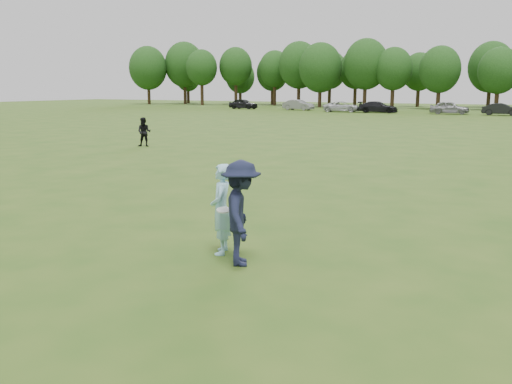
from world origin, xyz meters
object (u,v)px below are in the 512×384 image
Objects in this scene: defender at (241,213)px; car_c at (342,107)px; player_far_a at (144,132)px; car_a at (243,104)px; thrower at (221,209)px; car_f at (502,109)px; car_d at (378,107)px; car_b at (298,105)px; car_e at (449,108)px.

defender is 61.68m from car_c.
defender is 1.22× the size of player_far_a.
thrower is at bearing -147.18° from car_a.
car_f is (14.87, 44.37, -0.10)m from player_far_a.
car_a is (-19.74, 46.79, -0.05)m from player_far_a.
thrower is 60.00m from car_d.
car_f is at bearing -96.06° from car_c.
car_b is (-25.19, 61.44, -0.24)m from defender.
player_far_a is 46.79m from car_f.
defender reaches higher than car_c.
thrower reaches higher than car_f.
defender is 20.57m from player_far_a.
player_far_a is 47.87m from car_b.
player_far_a is 0.33× the size of car_c.
car_c is at bearing -12.16° from defender.
car_b is 25.91m from car_f.
player_far_a is at bearing -160.71° from car_b.
defender is 0.46× the size of car_f.
car_b is 0.97× the size of car_e.
thrower is 19.83m from player_far_a.
car_e is at bearing -95.70° from car_c.
defender is 0.40× the size of car_c.
defender is at bearing -177.91° from car_f.
player_far_a is 50.79m from car_a.
car_a is (-33.98, 61.64, -0.22)m from defender.
car_a reaches higher than car_b.
car_a reaches higher than car_c.
player_far_a is at bearing 178.18° from car_c.
car_c is at bearing 84.37° from car_e.
thrower is 0.92× the size of defender.
defender is 0.43× the size of car_e.
defender reaches higher than car_e.
thrower is 0.42× the size of car_f.
car_e is (20.20, -2.22, 0.04)m from car_b.
thrower is at bearing 29.22° from defender.
defender reaches higher than car_d.
thrower is 0.40× the size of car_b.
car_f is (14.05, 0.18, -0.02)m from car_d.
car_e is (-4.34, 58.82, -0.11)m from thrower.
car_e is 1.08× the size of car_f.
thrower reaches higher than car_c.
player_far_a is at bearing -152.87° from car_a.
car_d is (0.81, 44.19, -0.08)m from player_far_a.
thrower is 0.77m from defender.
car_a is 16.16m from car_c.
player_far_a is (-14.24, 14.84, -0.17)m from defender.
car_e reaches higher than car_d.
car_e is at bearing -24.35° from defender.
car_a is (-33.33, 61.23, -0.14)m from thrower.
car_c is at bearing 84.18° from car_d.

